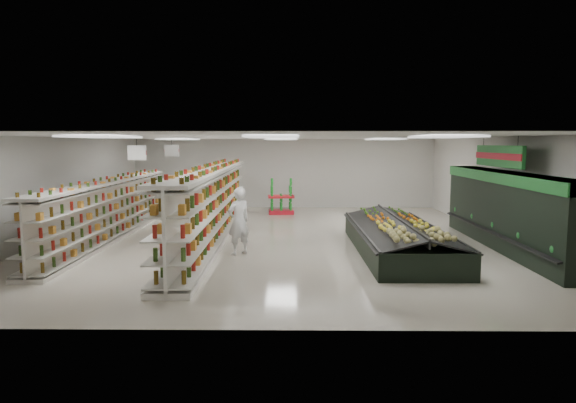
{
  "coord_description": "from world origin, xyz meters",
  "views": [
    {
      "loc": [
        0.5,
        -16.01,
        3.02
      ],
      "look_at": [
        0.3,
        0.51,
        1.13
      ],
      "focal_mm": 32.0,
      "sensor_mm": 36.0,
      "label": 1
    }
  ],
  "objects_px": {
    "gondola_left": "(109,212)",
    "shopper_main": "(239,221)",
    "shopper_background": "(181,196)",
    "produce_island": "(398,236)",
    "gondola_center": "(212,207)",
    "soda_endcap": "(281,198)"
  },
  "relations": [
    {
      "from": "produce_island",
      "to": "shopper_background",
      "type": "bearing_deg",
      "value": 137.52
    },
    {
      "from": "gondola_left",
      "to": "shopper_main",
      "type": "relative_size",
      "value": 5.82
    },
    {
      "from": "soda_endcap",
      "to": "shopper_background",
      "type": "height_order",
      "value": "shopper_background"
    },
    {
      "from": "gondola_left",
      "to": "gondola_center",
      "type": "xyz_separation_m",
      "value": [
        3.24,
        -0.0,
        0.17
      ]
    },
    {
      "from": "shopper_background",
      "to": "soda_endcap",
      "type": "bearing_deg",
      "value": -89.46
    },
    {
      "from": "produce_island",
      "to": "gondola_left",
      "type": "bearing_deg",
      "value": 167.83
    },
    {
      "from": "gondola_center",
      "to": "shopper_background",
      "type": "distance_m",
      "value": 5.5
    },
    {
      "from": "gondola_center",
      "to": "soda_endcap",
      "type": "xyz_separation_m",
      "value": [
        2.03,
        5.8,
        -0.34
      ]
    },
    {
      "from": "produce_island",
      "to": "gondola_center",
      "type": "bearing_deg",
      "value": 161.09
    },
    {
      "from": "soda_endcap",
      "to": "shopper_main",
      "type": "relative_size",
      "value": 0.77
    },
    {
      "from": "gondola_left",
      "to": "shopper_background",
      "type": "distance_m",
      "value": 5.2
    },
    {
      "from": "produce_island",
      "to": "shopper_main",
      "type": "distance_m",
      "value": 4.43
    },
    {
      "from": "produce_island",
      "to": "shopper_main",
      "type": "bearing_deg",
      "value": -175.3
    },
    {
      "from": "shopper_main",
      "to": "shopper_background",
      "type": "distance_m",
      "value": 7.98
    },
    {
      "from": "gondola_left",
      "to": "produce_island",
      "type": "relative_size",
      "value": 1.65
    },
    {
      "from": "shopper_background",
      "to": "produce_island",
      "type": "bearing_deg",
      "value": -141.81
    },
    {
      "from": "gondola_center",
      "to": "soda_endcap",
      "type": "height_order",
      "value": "gondola_center"
    },
    {
      "from": "gondola_left",
      "to": "shopper_main",
      "type": "bearing_deg",
      "value": -28.07
    },
    {
      "from": "shopper_main",
      "to": "soda_endcap",
      "type": "bearing_deg",
      "value": -135.57
    },
    {
      "from": "gondola_left",
      "to": "soda_endcap",
      "type": "xyz_separation_m",
      "value": [
        5.27,
        5.79,
        -0.17
      ]
    },
    {
      "from": "soda_endcap",
      "to": "shopper_main",
      "type": "bearing_deg",
      "value": -96.7
    },
    {
      "from": "produce_island",
      "to": "shopper_background",
      "type": "distance_m",
      "value": 10.3
    }
  ]
}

